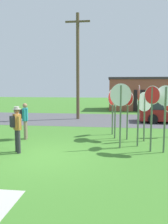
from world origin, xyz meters
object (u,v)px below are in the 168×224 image
stop_sign_rear_right (138,106)px  stop_sign_nearest (165,107)px  stop_sign_tallest (115,104)px  person_in_teal (25,118)px  stop_sign_leaning_right (145,107)px  stop_sign_center_cluster (121,104)px  stop_sign_far_back (128,107)px  stop_sign_rear_left (152,107)px  utility_pole (78,65)px  person_near_signs (17,126)px  stop_sign_low_front (113,103)px

stop_sign_rear_right → stop_sign_nearest: (0.88, -0.79, 0.03)m
stop_sign_tallest → person_in_teal: (-4.19, -0.66, -0.68)m
stop_sign_leaning_right → stop_sign_tallest: stop_sign_tallest is taller
stop_sign_center_cluster → stop_sign_far_back: stop_sign_center_cluster is taller
stop_sign_leaning_right → stop_sign_far_back: 0.76m
stop_sign_far_back → person_in_teal: size_ratio=1.34×
stop_sign_nearest → person_in_teal: stop_sign_nearest is taller
stop_sign_nearest → person_in_teal: 6.20m
stop_sign_rear_left → stop_sign_leaning_right: 1.66m
utility_pole → stop_sign_leaning_right: bearing=-58.2°
stop_sign_rear_left → stop_sign_tallest: stop_sign_rear_left is taller
stop_sign_far_back → stop_sign_tallest: bearing=161.0°
stop_sign_rear_left → person_near_signs: size_ratio=1.44×
utility_pole → stop_sign_tallest: 7.07m
stop_sign_leaning_right → stop_sign_nearest: stop_sign_nearest is taller
utility_pole → stop_sign_low_front: size_ratio=3.32×
utility_pole → stop_sign_far_back: 7.50m
stop_sign_rear_right → stop_sign_far_back: 1.18m
stop_sign_leaning_right → stop_sign_rear_right: size_ratio=0.88×
stop_sign_low_front → stop_sign_rear_right: stop_sign_rear_right is taller
stop_sign_low_front → stop_sign_far_back: (0.68, -1.07, -0.07)m
stop_sign_leaning_right → stop_sign_center_cluster: (-1.10, -1.32, 0.27)m
utility_pole → person_near_signs: bearing=-96.1°
stop_sign_leaning_right → stop_sign_far_back: (-0.74, 0.17, -0.01)m
person_in_teal → utility_pole: bearing=77.6°
stop_sign_leaning_right → person_in_teal: size_ratio=1.32×
stop_sign_center_cluster → person_near_signs: 4.07m
stop_sign_rear_left → stop_sign_nearest: stop_sign_nearest is taller
stop_sign_far_back → stop_sign_center_cluster: bearing=-103.8°
stop_sign_rear_right → person_near_signs: 4.85m
stop_sign_low_front → stop_sign_rear_left: bearing=-63.4°
stop_sign_center_cluster → person_in_teal: 4.57m
stop_sign_far_back → stop_sign_nearest: 2.28m
stop_sign_low_front → person_in_teal: (-4.07, -1.53, -0.62)m
stop_sign_rear_right → stop_sign_rear_left: bearing=-60.3°
stop_sign_rear_left → stop_sign_leaning_right: bearing=91.3°
stop_sign_low_front → stop_sign_center_cluster: size_ratio=0.90×
stop_sign_nearest → person_in_teal: (-5.99, 1.43, -0.74)m
utility_pole → stop_sign_tallest: (2.71, -6.08, -2.37)m
utility_pole → stop_sign_tallest: utility_pole is taller
stop_sign_leaning_right → stop_sign_center_cluster: size_ratio=0.86×
stop_sign_rear_right → stop_sign_tallest: size_ratio=1.05×
stop_sign_nearest → stop_sign_leaning_right: bearing=106.4°
utility_pole → person_in_teal: utility_pole is taller
stop_sign_far_back → person_near_signs: stop_sign_far_back is taller
stop_sign_rear_right → stop_sign_nearest: size_ratio=1.01×
stop_sign_low_front → person_in_teal: bearing=-159.4°
stop_sign_low_front → person_near_signs: 5.12m
utility_pole → stop_sign_leaning_right: size_ratio=3.46×
stop_sign_rear_left → stop_sign_low_front: bearing=116.6°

